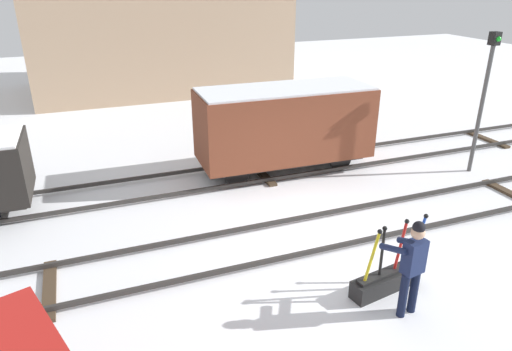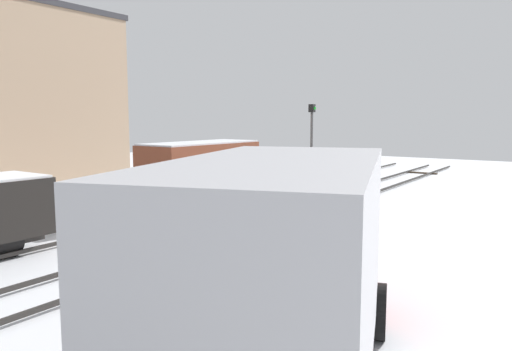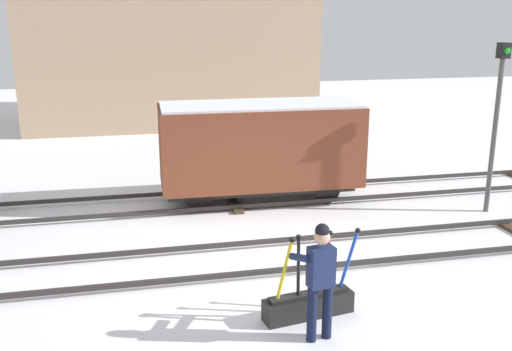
# 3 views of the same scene
# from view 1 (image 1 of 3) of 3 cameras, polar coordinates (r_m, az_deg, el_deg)

# --- Properties ---
(ground_plane) EXTENTS (60.00, 60.00, 0.00)m
(ground_plane) POSITION_cam_1_polar(r_m,az_deg,el_deg) (11.11, 7.95, -7.18)
(ground_plane) COLOR white
(track_main_line) EXTENTS (44.00, 1.94, 0.18)m
(track_main_line) POSITION_cam_1_polar(r_m,az_deg,el_deg) (11.05, 7.98, -6.68)
(track_main_line) COLOR #2D2B28
(track_main_line) RESTS_ON ground_plane
(track_siding_near) EXTENTS (44.00, 1.94, 0.18)m
(track_siding_near) POSITION_cam_1_polar(r_m,az_deg,el_deg) (14.17, 0.63, 0.58)
(track_siding_near) COLOR #2D2B28
(track_siding_near) RESTS_ON ground_plane
(switch_lever_frame) EXTENTS (1.68, 0.61, 1.45)m
(switch_lever_frame) POSITION_cam_1_polar(r_m,az_deg,el_deg) (9.49, 15.52, -11.97)
(switch_lever_frame) COLOR black
(switch_lever_frame) RESTS_ON ground_plane
(rail_worker) EXTENTS (0.62, 0.76, 1.87)m
(rail_worker) POSITION_cam_1_polar(r_m,az_deg,el_deg) (8.59, 18.40, -9.94)
(rail_worker) COLOR #111831
(rail_worker) RESTS_ON ground_plane
(signal_post) EXTENTS (0.24, 0.32, 4.12)m
(signal_post) POSITION_cam_1_polar(r_m,az_deg,el_deg) (15.16, 26.01, 9.28)
(signal_post) COLOR #4C4C4C
(signal_post) RESTS_ON ground_plane
(freight_car_back_track) EXTENTS (5.14, 2.09, 2.58)m
(freight_car_back_track) POSITION_cam_1_polar(r_m,az_deg,el_deg) (13.97, 3.47, 6.14)
(freight_car_back_track) COLOR #2D2B28
(freight_car_back_track) RESTS_ON ground_plane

